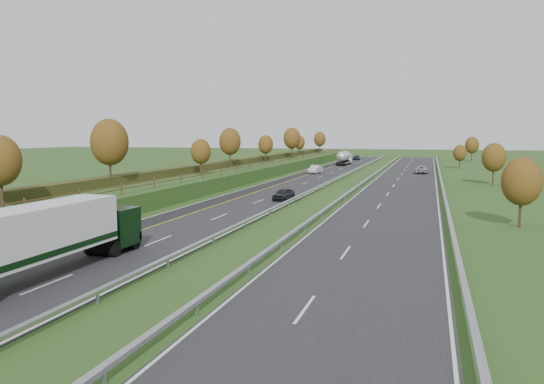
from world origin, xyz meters
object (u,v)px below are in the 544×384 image
(car_oncoming, at_px, (422,170))
(car_silver_mid, at_px, (315,169))
(box_lorry, at_px, (41,237))
(road_tanker, at_px, (344,158))
(car_dark_near, at_px, (284,194))
(car_small_far, at_px, (357,158))

(car_oncoming, bearing_deg, car_silver_mid, 18.77)
(box_lorry, distance_m, road_tanker, 111.67)
(box_lorry, bearing_deg, car_silver_mid, 91.25)
(road_tanker, xyz_separation_m, car_oncoming, (19.56, -25.09, -1.07))
(car_silver_mid, bearing_deg, road_tanker, 94.89)
(car_dark_near, bearing_deg, car_silver_mid, 102.74)
(car_dark_near, distance_m, car_oncoming, 51.60)
(car_oncoming, bearing_deg, road_tanker, -49.45)
(box_lorry, distance_m, car_silver_mid, 80.67)
(box_lorry, height_order, car_oncoming, box_lorry)
(car_small_far, xyz_separation_m, car_oncoming, (19.84, -51.00, 0.07))
(road_tanker, xyz_separation_m, car_dark_near, (4.38, -74.40, -1.10))
(box_lorry, height_order, car_dark_near, box_lorry)
(road_tanker, bearing_deg, box_lorry, -89.59)
(car_dark_near, relative_size, car_silver_mid, 0.85)
(road_tanker, bearing_deg, car_oncoming, -52.06)
(car_silver_mid, distance_m, car_oncoming, 21.37)
(box_lorry, relative_size, car_oncoming, 3.02)
(road_tanker, bearing_deg, car_silver_mid, -91.78)
(road_tanker, distance_m, car_dark_near, 74.54)
(road_tanker, height_order, car_dark_near, road_tanker)
(car_dark_near, xyz_separation_m, car_small_far, (-4.66, 100.32, -0.04))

